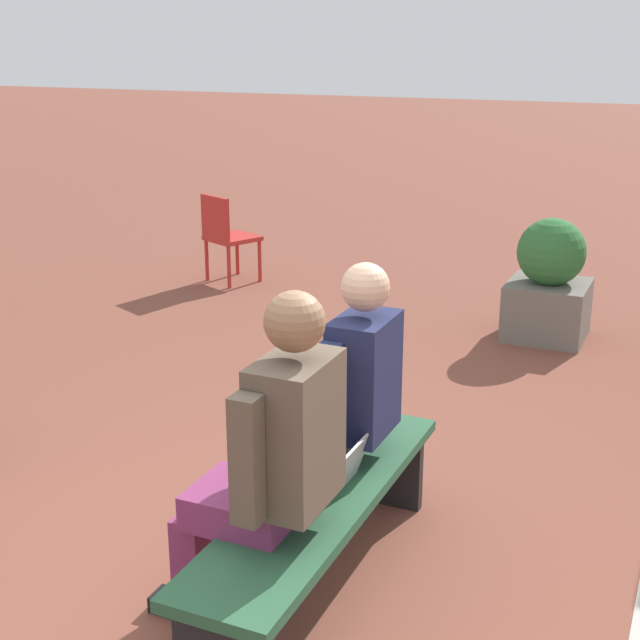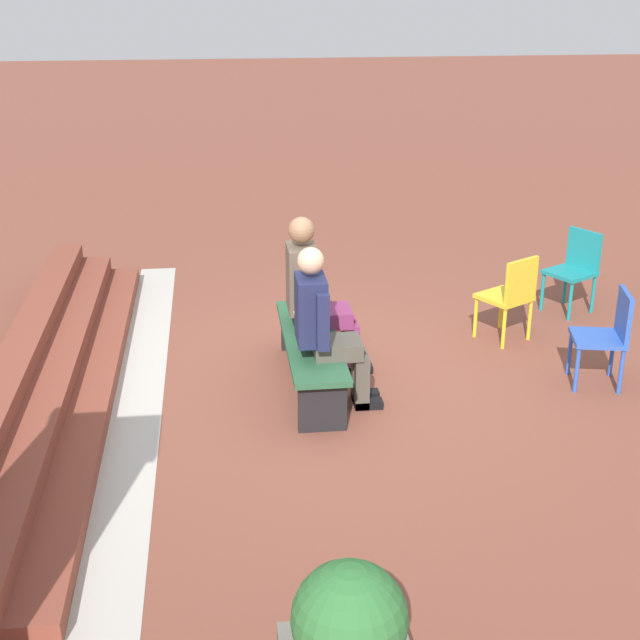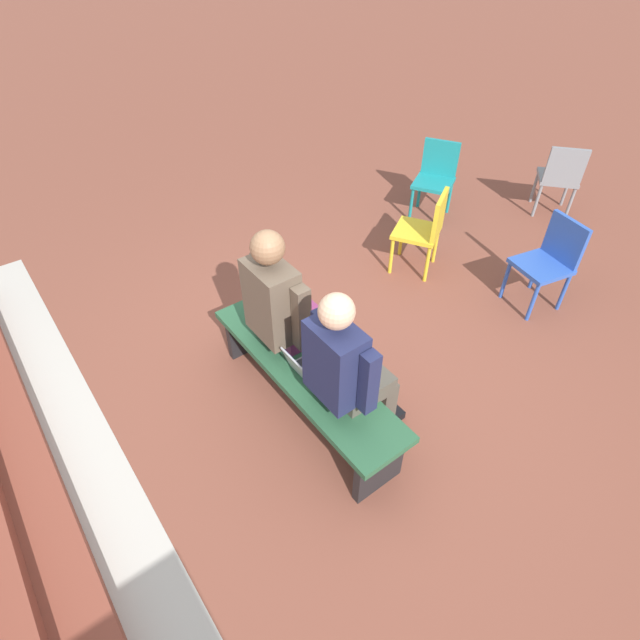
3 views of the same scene
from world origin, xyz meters
The scene contains 10 objects.
ground_plane centered at (0.00, 0.00, 0.00)m, with size 60.00×60.00×0.00m, color brown.
concrete_strip centered at (-0.18, 1.58, 0.00)m, with size 6.77×0.40×0.01m, color #B7B2A8.
brick_steps centered at (-0.18, 2.33, 0.17)m, with size 5.97×0.90×0.45m.
bench centered at (-0.18, 0.14, 0.35)m, with size 1.80×0.44×0.45m.
person_student centered at (-0.57, 0.07, 0.72)m, with size 0.54×0.69×1.35m.
person_adult centered at (0.12, 0.07, 0.74)m, with size 0.58×0.73×1.40m.
laptop centered at (-0.27, 0.15, 0.50)m, with size 0.32×0.29×0.21m.
plastic_chair_by_pillar centered at (-0.45, -2.35, 0.48)m, with size 0.50×0.50×0.84m.
plastic_chair_mid_courtyard centered at (0.58, -1.84, 0.48)m, with size 0.57×0.57×0.84m.
plastic_chair_foreground centered at (1.30, -2.77, 0.48)m, with size 0.57×0.57×0.84m.
Camera 2 is at (-7.02, 0.89, 3.31)m, focal length 50.00 mm.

